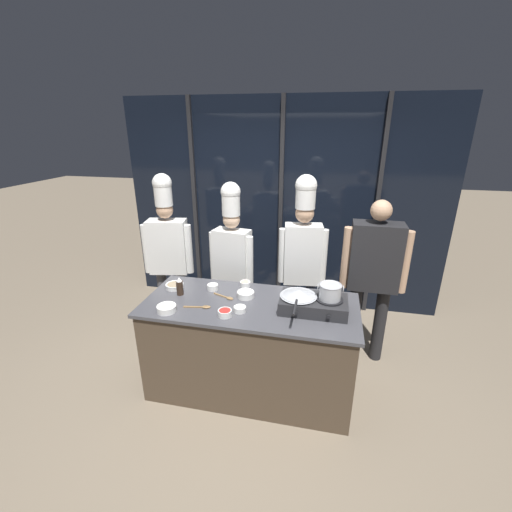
# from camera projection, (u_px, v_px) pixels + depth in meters

# --- Properties ---
(ground_plane) EXTENTS (24.00, 24.00, 0.00)m
(ground_plane) POSITION_uv_depth(u_px,v_px,m) (251.00, 386.00, 3.31)
(ground_plane) COLOR #7F705B
(window_wall_back) EXTENTS (4.16, 0.09, 2.70)m
(window_wall_back) POSITION_uv_depth(u_px,v_px,m) (281.00, 207.00, 4.46)
(window_wall_back) COLOR black
(window_wall_back) RESTS_ON ground_plane
(demo_counter) EXTENTS (1.87, 0.81, 0.91)m
(demo_counter) POSITION_uv_depth(u_px,v_px,m) (250.00, 347.00, 3.14)
(demo_counter) COLOR #4C3D2D
(demo_counter) RESTS_ON ground_plane
(portable_stove) EXTENTS (0.56, 0.34, 0.12)m
(portable_stove) POSITION_uv_depth(u_px,v_px,m) (313.00, 304.00, 2.84)
(portable_stove) COLOR #28282B
(portable_stove) RESTS_ON demo_counter
(frying_pan) EXTENTS (0.31, 0.54, 0.05)m
(frying_pan) POSITION_uv_depth(u_px,v_px,m) (298.00, 293.00, 2.83)
(frying_pan) COLOR #ADAFB5
(frying_pan) RESTS_ON portable_stove
(stock_pot) EXTENTS (0.21, 0.18, 0.13)m
(stock_pot) POSITION_uv_depth(u_px,v_px,m) (330.00, 292.00, 2.77)
(stock_pot) COLOR #B7BABF
(stock_pot) RESTS_ON portable_stove
(squeeze_bottle_soy) EXTENTS (0.06, 0.06, 0.17)m
(squeeze_bottle_soy) POSITION_uv_depth(u_px,v_px,m) (180.00, 286.00, 3.11)
(squeeze_bottle_soy) COLOR #332319
(squeeze_bottle_soy) RESTS_ON demo_counter
(prep_bowl_shrimp) EXTENTS (0.10, 0.10, 0.05)m
(prep_bowl_shrimp) POSITION_uv_depth(u_px,v_px,m) (245.00, 283.00, 3.29)
(prep_bowl_shrimp) COLOR white
(prep_bowl_shrimp) RESTS_ON demo_counter
(prep_bowl_garlic) EXTENTS (0.10, 0.10, 0.05)m
(prep_bowl_garlic) POSITION_uv_depth(u_px,v_px,m) (213.00, 287.00, 3.22)
(prep_bowl_garlic) COLOR white
(prep_bowl_garlic) RESTS_ON demo_counter
(prep_bowl_noodles) EXTENTS (0.16, 0.16, 0.06)m
(prep_bowl_noodles) POSITION_uv_depth(u_px,v_px,m) (167.00, 308.00, 2.84)
(prep_bowl_noodles) COLOR white
(prep_bowl_noodles) RESTS_ON demo_counter
(prep_bowl_bean_sprouts) EXTENTS (0.10, 0.10, 0.05)m
(prep_bowl_bean_sprouts) POSITION_uv_depth(u_px,v_px,m) (240.00, 309.00, 2.84)
(prep_bowl_bean_sprouts) COLOR white
(prep_bowl_bean_sprouts) RESTS_ON demo_counter
(prep_bowl_bell_pepper) EXTENTS (0.12, 0.12, 0.05)m
(prep_bowl_bell_pepper) POSITION_uv_depth(u_px,v_px,m) (225.00, 312.00, 2.78)
(prep_bowl_bell_pepper) COLOR white
(prep_bowl_bell_pepper) RESTS_ON demo_counter
(prep_bowl_onion) EXTENTS (0.16, 0.16, 0.06)m
(prep_bowl_onion) POSITION_uv_depth(u_px,v_px,m) (246.00, 294.00, 3.08)
(prep_bowl_onion) COLOR white
(prep_bowl_onion) RESTS_ON demo_counter
(prep_bowl_mushrooms) EXTENTS (0.17, 0.17, 0.04)m
(prep_bowl_mushrooms) POSITION_uv_depth(u_px,v_px,m) (175.00, 285.00, 3.25)
(prep_bowl_mushrooms) COLOR white
(prep_bowl_mushrooms) RESTS_ON demo_counter
(serving_spoon_slotted) EXTENTS (0.21, 0.11, 0.02)m
(serving_spoon_slotted) POSITION_uv_depth(u_px,v_px,m) (227.00, 297.00, 3.07)
(serving_spoon_slotted) COLOR olive
(serving_spoon_slotted) RESTS_ON demo_counter
(serving_spoon_solid) EXTENTS (0.24, 0.07, 0.02)m
(serving_spoon_solid) POSITION_uv_depth(u_px,v_px,m) (202.00, 307.00, 2.91)
(serving_spoon_solid) COLOR olive
(serving_spoon_solid) RESTS_ON demo_counter
(chef_head) EXTENTS (0.55, 0.30, 1.88)m
(chef_head) POSITION_uv_depth(u_px,v_px,m) (168.00, 246.00, 3.88)
(chef_head) COLOR #4C4C51
(chef_head) RESTS_ON ground_plane
(chef_sous) EXTENTS (0.50, 0.26, 1.83)m
(chef_sous) POSITION_uv_depth(u_px,v_px,m) (232.00, 254.00, 3.65)
(chef_sous) COLOR #2D3856
(chef_sous) RESTS_ON ground_plane
(chef_line) EXTENTS (0.49, 0.25, 1.92)m
(chef_line) POSITION_uv_depth(u_px,v_px,m) (303.00, 250.00, 3.54)
(chef_line) COLOR #2D3856
(chef_line) RESTS_ON ground_plane
(person_guest) EXTENTS (0.63, 0.26, 1.72)m
(person_guest) POSITION_uv_depth(u_px,v_px,m) (374.00, 269.00, 3.37)
(person_guest) COLOR #232326
(person_guest) RESTS_ON ground_plane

